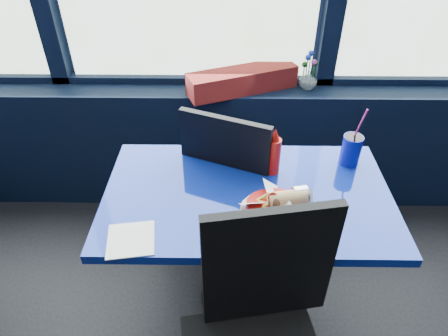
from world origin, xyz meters
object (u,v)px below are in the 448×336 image
(flower_vase, at_px, (308,78))
(food_basket, at_px, (278,205))
(chair_near_front, at_px, (261,333))
(soda_cup, at_px, (351,149))
(chair_near_back, at_px, (215,178))
(near_table, at_px, (246,223))
(ketchup_bottle, at_px, (274,154))
(planter_box, at_px, (242,80))

(flower_vase, height_order, food_basket, flower_vase)
(chair_near_front, xyz_separation_m, soda_cup, (0.44, 0.76, 0.23))
(chair_near_back, xyz_separation_m, flower_vase, (0.52, 0.55, 0.30))
(near_table, xyz_separation_m, chair_near_back, (-0.15, 0.32, 0.00))
(chair_near_back, relative_size, soda_cup, 3.31)
(near_table, xyz_separation_m, food_basket, (0.11, -0.11, 0.22))
(chair_near_front, relative_size, food_basket, 3.64)
(flower_vase, xyz_separation_m, ketchup_bottle, (-0.26, -0.73, -0.02))
(flower_vase, relative_size, food_basket, 0.78)
(planter_box, xyz_separation_m, flower_vase, (0.38, 0.03, 0.00))
(food_basket, bearing_deg, soda_cup, 56.07)
(near_table, bearing_deg, planter_box, 90.40)
(flower_vase, bearing_deg, ketchup_bottle, -109.64)
(planter_box, height_order, flower_vase, flower_vase)
(chair_near_front, bearing_deg, soda_cup, 50.14)
(flower_vase, xyz_separation_m, food_basket, (-0.26, -0.98, -0.08))
(planter_box, xyz_separation_m, food_basket, (0.12, -0.95, -0.08))
(soda_cup, bearing_deg, food_basket, -137.61)
(chair_near_back, distance_m, soda_cup, 0.68)
(planter_box, bearing_deg, chair_near_front, -111.14)
(chair_near_front, bearing_deg, food_basket, 69.62)
(planter_box, bearing_deg, chair_near_back, -127.90)
(near_table, xyz_separation_m, ketchup_bottle, (0.11, 0.14, 0.28))
(food_basket, bearing_deg, chair_near_front, -86.86)
(soda_cup, bearing_deg, flower_vase, 98.34)
(chair_near_back, relative_size, food_basket, 3.48)
(near_table, xyz_separation_m, chair_near_front, (0.03, -0.54, 0.03))
(ketchup_bottle, relative_size, soda_cup, 0.75)
(near_table, relative_size, ketchup_bottle, 5.35)
(food_basket, distance_m, ketchup_bottle, 0.26)
(flower_vase, distance_m, food_basket, 1.02)
(chair_near_back, xyz_separation_m, soda_cup, (0.62, -0.10, 0.25))
(flower_vase, relative_size, soda_cup, 0.74)
(chair_near_back, bearing_deg, ketchup_bottle, 168.62)
(soda_cup, bearing_deg, near_table, -155.32)
(chair_near_back, bearing_deg, soda_cup, -167.16)
(soda_cup, bearing_deg, chair_near_back, 170.46)
(chair_near_back, height_order, planter_box, chair_near_back)
(near_table, bearing_deg, chair_near_front, -86.46)
(chair_near_front, xyz_separation_m, food_basket, (0.08, 0.43, 0.19))
(flower_vase, bearing_deg, food_basket, -104.88)
(near_table, bearing_deg, flower_vase, 66.77)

